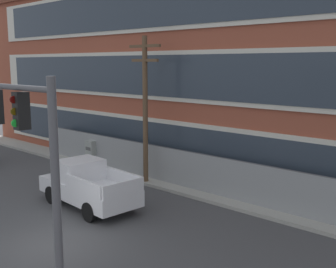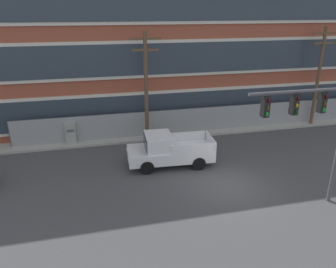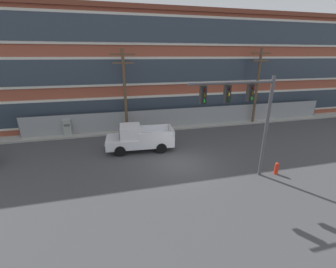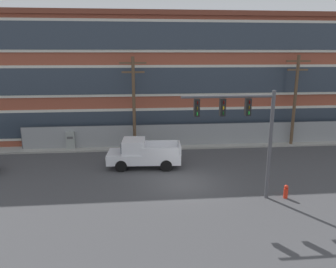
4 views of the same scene
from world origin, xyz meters
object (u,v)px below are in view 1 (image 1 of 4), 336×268
pickup_truck_white (87,185)px  utility_pole_near_corner (145,104)px  traffic_signal_mast (19,142)px  electrical_cabinet (91,153)px

pickup_truck_white → utility_pole_near_corner: (-0.56, 4.15, 3.24)m
traffic_signal_mast → electrical_cabinet: (-11.07, 10.40, -3.56)m
traffic_signal_mast → pickup_truck_white: size_ratio=1.14×
electrical_cabinet → traffic_signal_mast: bearing=-43.2°
traffic_signal_mast → utility_pole_near_corner: 11.49m
pickup_truck_white → utility_pole_near_corner: utility_pole_near_corner is taller
utility_pole_near_corner → pickup_truck_white: bearing=-82.4°
pickup_truck_white → utility_pole_near_corner: 5.29m
traffic_signal_mast → pickup_truck_white: (-5.23, 5.78, -3.41)m
utility_pole_near_corner → electrical_cabinet: size_ratio=4.77×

